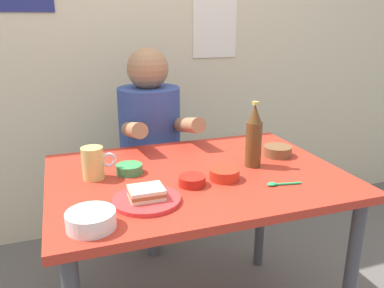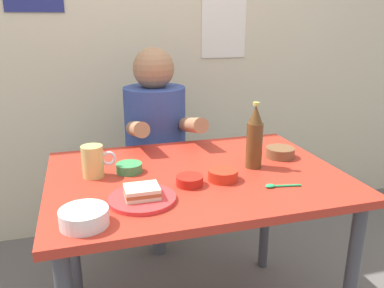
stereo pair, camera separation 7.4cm
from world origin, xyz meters
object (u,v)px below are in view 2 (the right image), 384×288
object	(u,v)px
dining_table	(196,195)
plate_orange	(142,199)
dip_bowl_green	(129,167)
person_seated	(156,126)
beer_mug	(93,161)
stool	(157,198)
sandwich	(142,192)
beer_bottle	(255,138)

from	to	relation	value
dining_table	plate_orange	xyz separation A→B (m)	(-0.24, -0.18, 0.10)
dining_table	dip_bowl_green	world-z (taller)	dip_bowl_green
person_seated	beer_mug	distance (m)	0.65
dining_table	stool	xyz separation A→B (m)	(-0.03, 0.63, -0.30)
dip_bowl_green	dining_table	bearing A→B (deg)	-17.64
person_seated	plate_orange	distance (m)	0.83
sandwich	beer_mug	distance (m)	0.29
plate_orange	sandwich	bearing A→B (deg)	0.00
sandwich	dip_bowl_green	bearing A→B (deg)	91.69
person_seated	beer_bottle	bearing A→B (deg)	-66.48
person_seated	beer_mug	bearing A→B (deg)	-121.74
dining_table	stool	distance (m)	0.70
beer_mug	beer_bottle	xyz separation A→B (m)	(0.61, -0.08, 0.06)
stool	person_seated	distance (m)	0.42
beer_bottle	dining_table	bearing A→B (deg)	178.63
person_seated	dining_table	bearing A→B (deg)	-86.83
person_seated	sandwich	xyz separation A→B (m)	(-0.20, -0.80, 0.01)
sandwich	stool	bearing A→B (deg)	76.12
beer_mug	sandwich	bearing A→B (deg)	-61.48
sandwich	dining_table	bearing A→B (deg)	38.05
beer_mug	dip_bowl_green	distance (m)	0.14
stool	sandwich	distance (m)	0.94
dining_table	sandwich	distance (m)	0.32
dining_table	stool	bearing A→B (deg)	93.12
beer_bottle	dip_bowl_green	world-z (taller)	beer_bottle
stool	dip_bowl_green	xyz separation A→B (m)	(-0.21, -0.55, 0.41)
dining_table	sandwich	bearing A→B (deg)	-141.95
plate_orange	dip_bowl_green	world-z (taller)	dip_bowl_green
stool	beer_bottle	distance (m)	0.86
dip_bowl_green	plate_orange	bearing A→B (deg)	-88.31
sandwich	beer_mug	size ratio (longest dim) A/B	0.87
beer_bottle	stool	bearing A→B (deg)	113.15
beer_mug	person_seated	bearing A→B (deg)	58.26
stool	plate_orange	size ratio (longest dim) A/B	2.05
stool	beer_bottle	world-z (taller)	beer_bottle
plate_orange	beer_mug	xyz separation A→B (m)	(-0.14, 0.25, 0.05)
beer_bottle	plate_orange	bearing A→B (deg)	-159.31
person_seated	plate_orange	bearing A→B (deg)	-104.06
plate_orange	beer_mug	distance (m)	0.29
plate_orange	dip_bowl_green	xyz separation A→B (m)	(-0.01, 0.26, 0.01)
dip_bowl_green	person_seated	bearing A→B (deg)	68.91
person_seated	beer_bottle	world-z (taller)	person_seated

